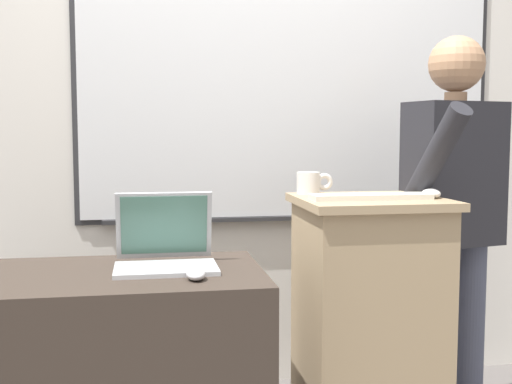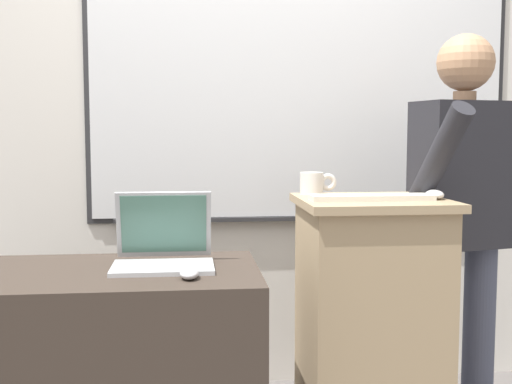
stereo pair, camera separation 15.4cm
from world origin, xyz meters
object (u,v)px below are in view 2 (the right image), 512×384
(laptop, at_px, (163,245))
(computer_mouse_by_laptop, at_px, (189,273))
(lectern_podium, at_px, (370,331))
(coffee_mug, at_px, (313,183))
(person_presenter, at_px, (462,208))
(wireless_keyboard, at_px, (371,197))
(computer_mouse_by_keyboard, at_px, (435,195))
(side_desk, at_px, (99,383))

(laptop, bearing_deg, computer_mouse_by_laptop, -68.18)
(lectern_podium, relative_size, laptop, 2.92)
(coffee_mug, bearing_deg, person_presenter, 1.20)
(wireless_keyboard, relative_size, computer_mouse_by_keyboard, 4.39)
(side_desk, distance_m, laptop, 0.52)
(side_desk, relative_size, coffee_mug, 7.57)
(lectern_podium, xyz_separation_m, computer_mouse_by_laptop, (-0.67, -0.28, 0.29))
(lectern_podium, xyz_separation_m, side_desk, (-0.98, -0.12, -0.11))
(side_desk, height_order, laptop, laptop)
(coffee_mug, bearing_deg, computer_mouse_by_laptop, -137.09)
(side_desk, bearing_deg, lectern_podium, 7.04)
(wireless_keyboard, xyz_separation_m, computer_mouse_by_keyboard, (0.24, 0.01, 0.01))
(lectern_podium, height_order, wireless_keyboard, wireless_keyboard)
(coffee_mug, bearing_deg, laptop, -157.90)
(person_presenter, relative_size, laptop, 4.77)
(side_desk, distance_m, wireless_keyboard, 1.14)
(wireless_keyboard, bearing_deg, lectern_podium, 71.31)
(person_presenter, relative_size, coffee_mug, 11.31)
(laptop, distance_m, computer_mouse_by_laptop, 0.24)
(computer_mouse_by_keyboard, bearing_deg, lectern_podium, 166.40)
(side_desk, height_order, wireless_keyboard, wireless_keyboard)
(lectern_podium, xyz_separation_m, computer_mouse_by_keyboard, (0.22, -0.05, 0.51))
(side_desk, bearing_deg, coffee_mug, 20.44)
(person_presenter, relative_size, computer_mouse_by_laptop, 16.31)
(lectern_podium, xyz_separation_m, wireless_keyboard, (-0.02, -0.06, 0.51))
(wireless_keyboard, distance_m, computer_mouse_by_laptop, 0.72)
(lectern_podium, bearing_deg, wireless_keyboard, -108.69)
(lectern_podium, relative_size, computer_mouse_by_laptop, 10.00)
(laptop, bearing_deg, coffee_mug, 22.10)
(coffee_mug, bearing_deg, lectern_podium, -43.69)
(laptop, xyz_separation_m, coffee_mug, (0.57, 0.23, 0.19))
(lectern_podium, distance_m, computer_mouse_by_keyboard, 0.56)
(lectern_podium, relative_size, coffee_mug, 6.93)
(lectern_podium, height_order, computer_mouse_by_laptop, lectern_podium)
(laptop, distance_m, computer_mouse_by_keyboard, 0.99)
(side_desk, bearing_deg, computer_mouse_by_laptop, -26.61)
(side_desk, height_order, computer_mouse_by_laptop, computer_mouse_by_laptop)
(side_desk, xyz_separation_m, computer_mouse_by_laptop, (0.31, -0.16, 0.41))
(lectern_podium, relative_size, person_presenter, 0.61)
(wireless_keyboard, height_order, computer_mouse_by_keyboard, computer_mouse_by_keyboard)
(wireless_keyboard, distance_m, computer_mouse_by_keyboard, 0.24)
(computer_mouse_by_keyboard, distance_m, coffee_mug, 0.46)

